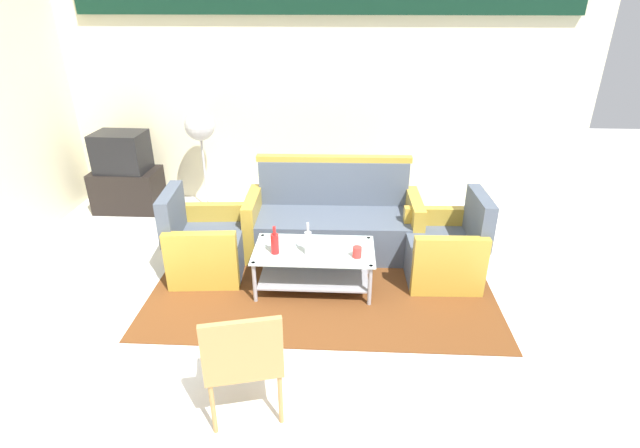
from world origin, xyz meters
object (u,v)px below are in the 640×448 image
couch (333,223)px  cup (357,252)px  armchair_right (445,250)px  coffee_table (314,263)px  wicker_chair (243,354)px  armchair_left (204,246)px  pedestal_fan (200,132)px  bottle_clear (308,242)px  tv_stand (128,190)px  television (121,152)px  bottle_red (275,243)px

couch → cup: bearing=103.7°
armchair_right → coffee_table: (-1.25, -0.27, -0.02)m
couch → wicker_chair: couch is taller
cup → armchair_left: bearing=166.2°
pedestal_fan → wicker_chair: size_ratio=1.51×
bottle_clear → tv_stand: size_ratio=0.39×
television → wicker_chair: size_ratio=0.73×
couch → bottle_clear: size_ratio=5.86×
pedestal_fan → bottle_clear: bearing=-52.2°
armchair_right → cup: bearing=112.8°
bottle_clear → wicker_chair: 1.47m
pedestal_fan → coffee_table: bearing=-50.1°
armchair_left → coffee_table: size_ratio=0.77×
bottle_clear → couch: bearing=76.7°
couch → bottle_clear: couch is taller
couch → pedestal_fan: (-1.63, 1.00, 0.70)m
armchair_left → pedestal_fan: pedestal_fan is taller
coffee_table → wicker_chair: (-0.34, -1.52, 0.22)m
couch → tv_stand: bearing=-20.9°
armchair_right → pedestal_fan: bearing=59.5°
cup → tv_stand: size_ratio=0.12×
bottle_clear → television: bearing=143.4°
armchair_left → tv_stand: 2.02m
armchair_right → television: size_ratio=1.38×
coffee_table → bottle_red: (-0.34, -0.08, 0.24)m
television → wicker_chair: television is taller
wicker_chair → bottle_clear: bearing=64.6°
pedestal_fan → tv_stand: bearing=-177.1°
bottle_clear → wicker_chair: (-0.30, -1.44, -0.03)m
coffee_table → wicker_chair: wicker_chair is taller
bottle_clear → pedestal_fan: (-1.43, 1.85, 0.49)m
bottle_clear → tv_stand: 3.03m
couch → bottle_red: 1.01m
cup → wicker_chair: 1.58m
coffee_table → bottle_red: bottle_red is taller
cup → pedestal_fan: (-1.87, 1.88, 0.55)m
armchair_right → coffee_table: size_ratio=0.77×
bottle_red → cup: bearing=-2.7°
coffee_table → bottle_red: 0.42m
cup → bottle_red: bearing=177.3°
pedestal_fan → bottle_red: bearing=-58.5°
armchair_right → coffee_table: armchair_right is taller
bottle_red → television: bearing=139.8°
couch → television: bearing=-20.9°
armchair_left → wicker_chair: (0.75, -1.77, 0.21)m
cup → television: (-2.86, 1.84, 0.30)m
couch → television: television is taller
tv_stand → bottle_red: bearing=-40.2°
bottle_clear → television: (-2.43, 1.80, 0.23)m
cup → coffee_table: bearing=163.0°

